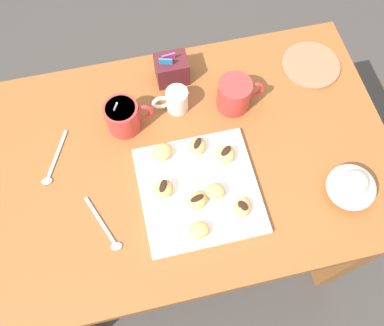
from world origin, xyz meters
The scene contains 24 objects.
ground_plane centered at (0.00, 0.00, 0.00)m, with size 8.00×8.00×0.00m, color #423D38.
dining_table centered at (0.00, 0.00, 0.60)m, with size 1.07×0.71×0.75m.
pastry_plate_square centered at (0.00, -0.10, 0.76)m, with size 0.29×0.29×0.02m, color white.
coffee_mug_red_left centered at (-0.15, 0.13, 0.80)m, with size 0.13×0.09×0.14m.
coffee_mug_red_right centered at (0.15, 0.13, 0.80)m, with size 0.13×0.09×0.09m.
cream_pitcher_white centered at (-0.01, 0.15, 0.79)m, with size 0.10×0.06×0.07m.
sugar_caddy centered at (0.01, 0.26, 0.79)m, with size 0.09×0.07×0.11m.
ice_cream_bowl centered at (0.36, -0.19, 0.79)m, with size 0.12×0.12×0.09m.
saucer_coral_left centered at (0.41, 0.21, 0.75)m, with size 0.17×0.17×0.01m, color #E5704C.
loose_spoon_near_saucer centered at (-0.35, 0.05, 0.75)m, with size 0.08×0.15×0.01m.
loose_spoon_by_plate centered at (-0.24, -0.15, 0.75)m, with size 0.07×0.15×0.01m.
beignet_0 centered at (0.09, -0.18, 0.78)m, with size 0.04×0.05×0.03m, color #E5B260.
chocolate_drizzle_0 centered at (0.09, -0.18, 0.79)m, with size 0.03×0.02×0.01m, color black.
beignet_1 centered at (-0.01, -0.14, 0.78)m, with size 0.05×0.04×0.03m, color #E5B260.
chocolate_drizzle_1 centered at (-0.01, -0.14, 0.80)m, with size 0.04×0.02×0.01m, color black.
beignet_2 centered at (-0.09, -0.09, 0.78)m, with size 0.05×0.05×0.04m, color #E5B260.
chocolate_drizzle_2 centered at (-0.09, -0.09, 0.80)m, with size 0.04×0.02×0.01m, color black.
beignet_3 centered at (-0.07, 0.01, 0.78)m, with size 0.05×0.05×0.04m, color #E5B260.
beignet_4 centered at (0.09, -0.03, 0.78)m, with size 0.05×0.05×0.04m, color #E5B260.
chocolate_drizzle_4 centered at (0.09, -0.03, 0.80)m, with size 0.04×0.02×0.01m, color black.
beignet_5 centered at (0.02, 0.01, 0.78)m, with size 0.05×0.04×0.03m, color #E5B260.
chocolate_drizzle_5 centered at (0.02, 0.01, 0.80)m, with size 0.04×0.01×0.01m, color black.
beignet_6 centered at (-0.03, -0.21, 0.78)m, with size 0.04×0.05×0.03m, color #E5B260.
beignet_7 centered at (0.03, -0.12, 0.78)m, with size 0.04×0.05×0.04m, color #E5B260.
Camera 1 is at (-0.10, -0.47, 1.73)m, focal length 38.88 mm.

